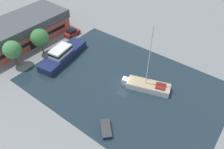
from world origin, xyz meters
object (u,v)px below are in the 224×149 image
Objects in this scene: quay_tree_near_building at (40,38)px; parked_car at (72,33)px; motor_cruiser at (63,55)px; warehouse_building at (20,31)px; sailboat_moored at (147,86)px; quay_tree_by_water at (12,50)px; small_dinghy at (106,129)px.

quay_tree_near_building is 1.45× the size of parked_car.
motor_cruiser reaches higher than parked_car.
warehouse_building is 1.78× the size of motor_cruiser.
quay_tree_near_building is at bearing 82.42° from sailboat_moored.
quay_tree_by_water is 1.67× the size of small_dinghy.
quay_tree_by_water is 10.71m from motor_cruiser.
motor_cruiser is (1.03, -14.31, -1.69)m from warehouse_building.
warehouse_building is 5.60× the size of parked_car.
quay_tree_by_water is 17.02m from parked_car.
quay_tree_near_building is 6.64m from quay_tree_by_water.
warehouse_building reaches higher than small_dinghy.
quay_tree_near_building reaches higher than parked_car.
warehouse_building is 6.64× the size of small_dinghy.
sailboat_moored is 12.78m from small_dinghy.
motor_cruiser is 22.26m from small_dinghy.
warehouse_building is 3.85× the size of quay_tree_near_building.
warehouse_building is 13.12m from parked_car.
quay_tree_by_water is 1.41× the size of parked_car.
sailboat_moored reaches higher than quay_tree_by_water.
warehouse_building is 35.59m from small_dinghy.
quay_tree_by_water is (-6.56, 1.05, -0.12)m from quay_tree_near_building.
quay_tree_near_building reaches higher than warehouse_building.
parked_car is 0.32× the size of motor_cruiser.
small_dinghy is (-12.77, 0.44, -0.41)m from sailboat_moored.
warehouse_building is at bearing 48.49° from quay_tree_by_water.
quay_tree_near_building is at bearing -9.11° from quay_tree_by_water.
quay_tree_near_building is at bearing 5.43° from motor_cruiser.
parked_car is at bearing -80.59° from small_dinghy.
small_dinghy is at bearing -107.08° from quay_tree_near_building.
quay_tree_near_building is (-0.37, -8.87, 1.48)m from warehouse_building.
parked_car is (16.67, -0.72, -3.40)m from quay_tree_by_water.
sailboat_moored is at bearing -79.40° from quay_tree_near_building.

